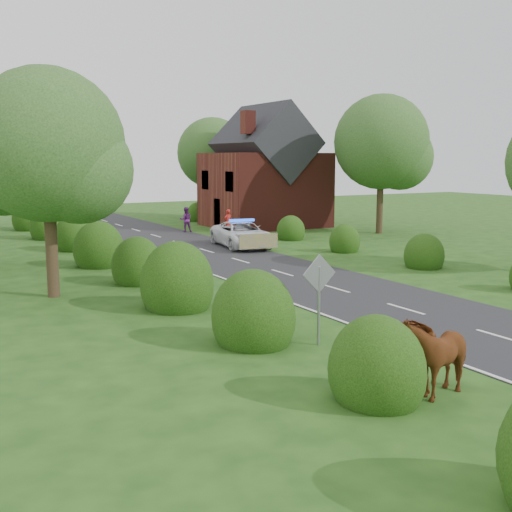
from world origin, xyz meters
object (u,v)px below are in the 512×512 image
police_van (242,234)px  pedestrian_red (228,222)px  road_sign (319,286)px  cow (433,359)px  pedestrian_purple (186,220)px

police_van → pedestrian_red: (1.94, 5.62, 0.13)m
road_sign → cow: size_ratio=1.21×
police_van → pedestrian_purple: (0.16, 8.59, 0.14)m
road_sign → pedestrian_red: 25.90m
cow → road_sign: bearing=165.0°
road_sign → police_van: 19.97m
pedestrian_purple → pedestrian_red: bearing=135.9°
road_sign → police_van: (7.49, 18.49, -0.91)m
road_sign → cow: 4.30m
pedestrian_purple → road_sign: bearing=89.2°
pedestrian_red → pedestrian_purple: (-1.78, 2.97, 0.01)m
pedestrian_red → cow: bearing=59.7°
pedestrian_red → pedestrian_purple: size_ratio=0.99×
police_van → pedestrian_purple: 8.60m
police_van → pedestrian_purple: pedestrian_purple is taller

